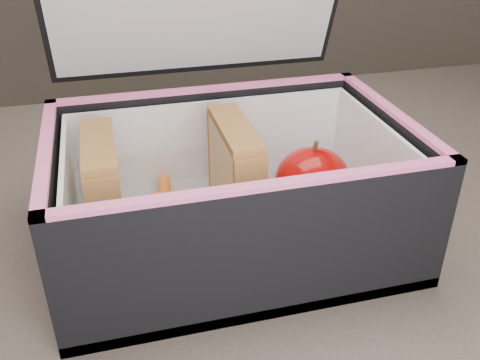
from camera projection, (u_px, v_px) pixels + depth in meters
The scene contains 8 objects.
kitchen_table at pixel (235, 293), 0.59m from camera, with size 1.20×0.80×0.75m.
lunch_bag at pixel (231, 180), 0.49m from camera, with size 0.32×0.28×0.31m.
plastic_tub at pixel (174, 211), 0.48m from camera, with size 0.16×0.11×0.07m, color white, non-canonical shape.
sandwich_left at pixel (105, 198), 0.46m from camera, with size 0.03×0.10×0.11m.
sandwich_right at pixel (235, 180), 0.48m from camera, with size 0.03×0.10×0.11m.
carrot_sticks at pixel (172, 227), 0.49m from camera, with size 0.04×0.15×0.03m.
paper_napkin at pixel (315, 215), 0.53m from camera, with size 0.07×0.07×0.01m, color white.
red_apple at pixel (313, 182), 0.51m from camera, with size 0.09×0.09×0.08m.
Camera 1 is at (-0.11, -0.44, 1.06)m, focal length 40.00 mm.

